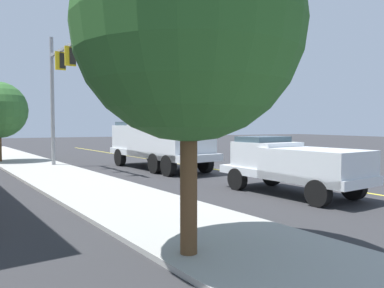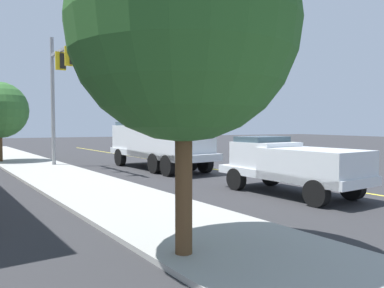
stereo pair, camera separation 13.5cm
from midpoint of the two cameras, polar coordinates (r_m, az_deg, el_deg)
name	(u,v)px [view 1 (the left image)]	position (r m, az deg, el deg)	size (l,w,h in m)	color
ground	(219,170)	(21.12, 3.96, -3.92)	(120.00, 120.00, 0.00)	#2D2D30
sidewalk_far_side	(74,181)	(17.27, -17.48, -5.39)	(60.00, 3.60, 0.12)	#9E9E99
lane_centre_stripe	(219,170)	(21.12, 3.96, -3.91)	(50.00, 0.16, 0.01)	yellow
utility_bucket_truck	(158,140)	(21.60, -5.28, 0.54)	(8.48, 3.69, 7.38)	silver
service_pickup_truck	(292,164)	(14.07, 14.58, -2.88)	(5.85, 2.91, 2.06)	silver
passing_minivan	(170,144)	(30.75, -3.47, 0.05)	(5.03, 2.59, 1.69)	silver
traffic_cone_mid_front	(152,156)	(26.50, -6.18, -1.76)	(0.40, 0.40, 0.73)	black
traffic_signal_mast	(62,75)	(22.38, -19.09, 9.71)	(6.24, 1.18, 7.67)	gray
street_tree_left	(189,27)	(7.19, -1.08, 17.16)	(4.20, 4.20, 6.40)	brown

